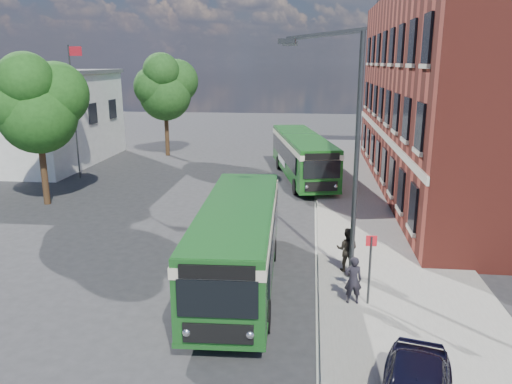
# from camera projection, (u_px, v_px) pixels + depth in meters

# --- Properties ---
(ground) EXTENTS (120.00, 120.00, 0.00)m
(ground) POSITION_uv_depth(u_px,v_px,m) (223.00, 254.00, 21.22)
(ground) COLOR #2C2C2E
(ground) RESTS_ON ground
(pavement) EXTENTS (6.00, 48.00, 0.15)m
(pavement) POSITION_uv_depth(u_px,v_px,m) (370.00, 205.00, 28.15)
(pavement) COLOR gray
(pavement) RESTS_ON ground
(kerb_line) EXTENTS (0.12, 48.00, 0.01)m
(kerb_line) POSITION_uv_depth(u_px,v_px,m) (316.00, 205.00, 28.49)
(kerb_line) COLOR beige
(kerb_line) RESTS_ON ground
(brick_office) EXTENTS (12.10, 26.00, 14.20)m
(brick_office) POSITION_uv_depth(u_px,v_px,m) (490.00, 78.00, 29.50)
(brick_office) COLOR maroon
(brick_office) RESTS_ON ground
(white_building) EXTENTS (9.40, 13.40, 7.30)m
(white_building) POSITION_uv_depth(u_px,v_px,m) (38.00, 117.00, 39.53)
(white_building) COLOR silver
(white_building) RESTS_ON ground
(flagpole) EXTENTS (0.95, 0.10, 9.00)m
(flagpole) POSITION_uv_depth(u_px,v_px,m) (74.00, 107.00, 33.81)
(flagpole) COLOR #313436
(flagpole) RESTS_ON ground
(street_lamp) EXTENTS (2.96, 2.38, 9.00)m
(street_lamp) POSITION_uv_depth(u_px,v_px,m) (346.00, 153.00, 17.57)
(street_lamp) COLOR #313436
(street_lamp) RESTS_ON ground
(bus_stop_sign) EXTENTS (0.35, 0.08, 2.52)m
(bus_stop_sign) POSITION_uv_depth(u_px,v_px,m) (370.00, 265.00, 16.20)
(bus_stop_sign) COLOR #313436
(bus_stop_sign) RESTS_ON ground
(bus_front) EXTENTS (2.99, 10.46, 3.02)m
(bus_front) POSITION_uv_depth(u_px,v_px,m) (238.00, 237.00, 17.90)
(bus_front) COLOR #19521C
(bus_front) RESTS_ON ground
(bus_rear) EXTENTS (4.99, 12.59, 3.02)m
(bus_rear) POSITION_uv_depth(u_px,v_px,m) (302.00, 153.00, 34.43)
(bus_rear) COLOR #175819
(bus_rear) RESTS_ON ground
(pedestrian_a) EXTENTS (0.65, 0.48, 1.64)m
(pedestrian_a) POSITION_uv_depth(u_px,v_px,m) (353.00, 280.00, 16.39)
(pedestrian_a) COLOR black
(pedestrian_a) RESTS_ON pavement
(pedestrian_b) EXTENTS (0.95, 0.80, 1.72)m
(pedestrian_b) POSITION_uv_depth(u_px,v_px,m) (347.00, 249.00, 18.94)
(pedestrian_b) COLOR black
(pedestrian_b) RESTS_ON pavement
(tree_left) EXTENTS (5.01, 4.77, 8.46)m
(tree_left) POSITION_uv_depth(u_px,v_px,m) (37.00, 103.00, 27.17)
(tree_left) COLOR #362213
(tree_left) RESTS_ON ground
(tree_mid) EXTENTS (4.57, 4.35, 7.72)m
(tree_mid) POSITION_uv_depth(u_px,v_px,m) (44.00, 104.00, 32.82)
(tree_mid) COLOR #362213
(tree_mid) RESTS_ON ground
(tree_right) EXTENTS (5.14, 4.89, 8.68)m
(tree_right) POSITION_uv_depth(u_px,v_px,m) (165.00, 87.00, 42.04)
(tree_right) COLOR #362213
(tree_right) RESTS_ON ground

